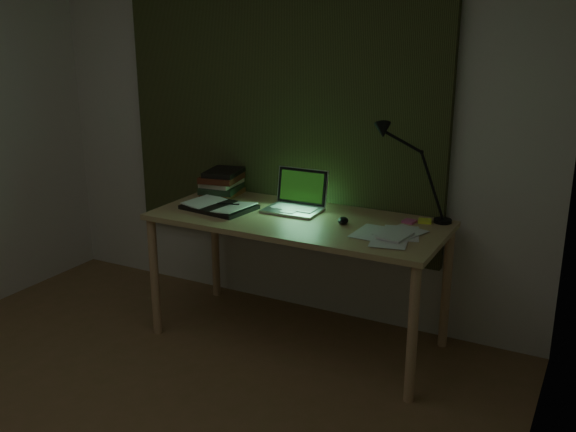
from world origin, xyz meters
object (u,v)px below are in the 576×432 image
laptop (293,192)px  book_stack (222,182)px  open_textbook (219,206)px  desk_lamp (446,175)px  desk (297,280)px  loose_papers (388,234)px

laptop → book_stack: laptop is taller
open_textbook → desk_lamp: size_ratio=0.74×
desk → open_textbook: bearing=-173.6°
loose_papers → desk_lamp: bearing=61.4°
laptop → desk_lamp: (0.85, 0.20, 0.16)m
desk → book_stack: (-0.66, 0.22, 0.48)m
laptop → loose_papers: size_ratio=1.16×
desk → book_stack: bearing=161.7°
book_stack → loose_papers: bearing=-12.9°
book_stack → desk_lamp: bearing=3.2°
laptop → open_textbook: 0.46m
open_textbook → loose_papers: (1.07, -0.01, -0.01)m
laptop → loose_papers: laptop is taller
laptop → desk_lamp: desk_lamp is taller
desk → desk_lamp: desk_lamp is taller
loose_papers → desk_lamp: desk_lamp is taller
book_stack → loose_papers: book_stack is taller
open_textbook → loose_papers: size_ratio=1.27×
desk → open_textbook: 0.65m
laptop → desk_lamp: 0.89m
book_stack → desk_lamp: 1.44m
desk → open_textbook: open_textbook is taller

